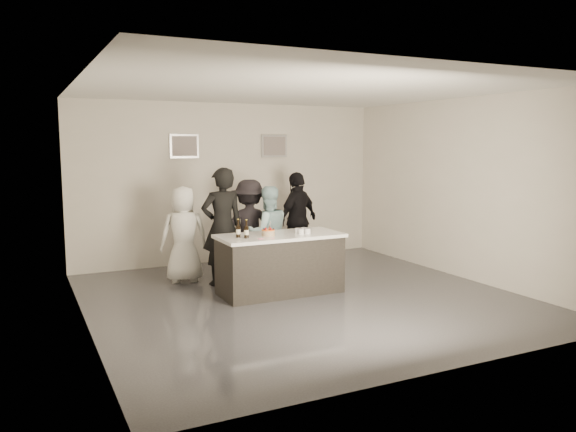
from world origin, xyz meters
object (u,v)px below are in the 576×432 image
at_px(beer_bottle_b, 246,229).
at_px(person_main_black, 222,227).
at_px(cake, 268,233).
at_px(person_guest_back, 250,228).
at_px(beer_bottle_a, 238,229).
at_px(person_guest_right, 298,220).
at_px(person_main_blue, 268,233).
at_px(bar_counter, 280,264).
at_px(person_guest_left, 184,234).

relative_size(beer_bottle_b, person_main_black, 0.14).
bearing_deg(cake, person_guest_back, 79.22).
distance_m(beer_bottle_a, person_main_black, 0.89).
relative_size(beer_bottle_a, beer_bottle_b, 1.00).
bearing_deg(person_guest_right, person_main_blue, 7.82).
relative_size(bar_counter, person_guest_left, 1.19).
height_order(cake, person_guest_back, person_guest_back).
distance_m(person_main_blue, person_guest_left, 1.37).
xyz_separation_m(person_main_blue, person_guest_back, (-0.16, 0.41, 0.04)).
bearing_deg(beer_bottle_a, person_main_black, 85.57).
height_order(person_main_blue, person_guest_back, person_guest_back).
height_order(bar_counter, person_main_blue, person_main_blue).
bearing_deg(beer_bottle_a, cake, -7.22).
height_order(beer_bottle_a, person_main_black, person_main_black).
bearing_deg(bar_counter, cake, -164.60).
relative_size(bar_counter, person_main_black, 0.99).
relative_size(beer_bottle_b, person_guest_right, 0.15).
xyz_separation_m(person_main_black, person_main_blue, (0.80, 0.02, -0.16)).
xyz_separation_m(bar_counter, person_guest_right, (1.06, 1.50, 0.42)).
distance_m(bar_counter, beer_bottle_b, 0.83).
distance_m(beer_bottle_b, person_guest_back, 1.57).
height_order(cake, beer_bottle_b, beer_bottle_b).
xyz_separation_m(beer_bottle_b, person_main_black, (-0.01, 1.00, -0.09)).
distance_m(cake, person_guest_back, 1.40).
distance_m(bar_counter, person_main_black, 1.17).
height_order(beer_bottle_b, person_guest_left, person_guest_left).
xyz_separation_m(beer_bottle_a, person_guest_back, (0.71, 1.32, -0.21)).
bearing_deg(person_main_black, person_guest_left, -40.58).
bearing_deg(beer_bottle_a, beer_bottle_b, -52.69).
xyz_separation_m(person_main_blue, person_guest_right, (0.86, 0.59, 0.09)).
height_order(person_guest_left, person_guest_back, person_guest_back).
distance_m(person_guest_left, person_guest_back, 1.15).
distance_m(cake, person_main_black, 1.02).
relative_size(person_main_blue, person_guest_right, 0.89).
height_order(person_main_black, person_guest_right, person_main_black).
bearing_deg(person_guest_left, person_guest_right, -165.73).
height_order(person_guest_right, person_guest_back, person_guest_right).
xyz_separation_m(cake, person_main_blue, (0.42, 0.97, -0.16)).
height_order(cake, person_guest_left, person_guest_left).
xyz_separation_m(beer_bottle_b, person_guest_left, (-0.52, 1.44, -0.25)).
relative_size(bar_counter, beer_bottle_a, 7.15).
relative_size(bar_counter, person_main_blue, 1.20).
bearing_deg(bar_counter, beer_bottle_a, -179.72).
height_order(cake, beer_bottle_a, beer_bottle_a).
bearing_deg(person_guest_back, bar_counter, 106.69).
xyz_separation_m(bar_counter, person_guest_left, (-1.10, 1.33, 0.33)).
relative_size(person_guest_right, person_guest_back, 1.06).
xyz_separation_m(bar_counter, beer_bottle_a, (-0.66, -0.00, 0.58)).
bearing_deg(person_guest_back, person_main_blue, 129.74).
xyz_separation_m(cake, person_guest_back, (0.26, 1.37, -0.12)).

